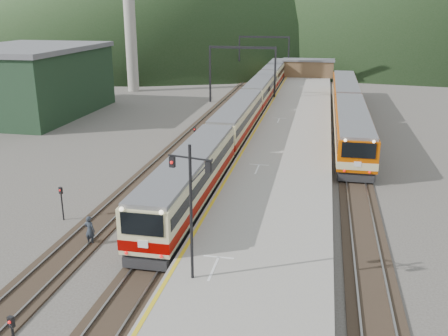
% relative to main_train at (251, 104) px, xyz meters
% --- Properties ---
extents(track_main, '(2.60, 200.00, 0.23)m').
position_rel_main_train_xyz_m(track_main, '(0.00, -4.50, -1.85)').
color(track_main, black).
rests_on(track_main, ground).
extents(track_far, '(2.60, 200.00, 0.23)m').
position_rel_main_train_xyz_m(track_far, '(-5.00, -4.50, -1.85)').
color(track_far, black).
rests_on(track_far, ground).
extents(track_second, '(2.60, 200.00, 0.23)m').
position_rel_main_train_xyz_m(track_second, '(11.50, -4.50, -1.85)').
color(track_second, black).
rests_on(track_second, ground).
extents(platform, '(8.00, 100.00, 1.00)m').
position_rel_main_train_xyz_m(platform, '(5.60, -6.50, -1.42)').
color(platform, gray).
rests_on(platform, ground).
extents(gantry_near, '(9.55, 0.25, 8.00)m').
position_rel_main_train_xyz_m(gantry_near, '(-2.85, 10.50, 3.66)').
color(gantry_near, black).
rests_on(gantry_near, ground).
extents(gantry_far, '(9.55, 0.25, 8.00)m').
position_rel_main_train_xyz_m(gantry_far, '(-2.85, 35.50, 3.66)').
color(gantry_far, black).
rests_on(gantry_far, ground).
extents(warehouse, '(14.50, 20.50, 8.60)m').
position_rel_main_train_xyz_m(warehouse, '(-28.00, -2.50, 2.40)').
color(warehouse, black).
rests_on(warehouse, ground).
extents(station_shed, '(9.40, 4.40, 3.10)m').
position_rel_main_train_xyz_m(station_shed, '(5.60, 33.50, 0.65)').
color(station_shed, brown).
rests_on(station_shed, platform).
extents(main_train, '(2.77, 76.05, 3.38)m').
position_rel_main_train_xyz_m(main_train, '(0.00, 0.00, 0.00)').
color(main_train, '#C9C18A').
rests_on(main_train, track_main).
extents(second_train, '(3.12, 42.52, 3.81)m').
position_rel_main_train_xyz_m(second_train, '(11.50, -0.67, 0.22)').
color(second_train, '#AF4300').
rests_on(second_train, track_second).
extents(signal_mast, '(2.16, 0.64, 6.57)m').
position_rel_main_train_xyz_m(signal_mast, '(3.00, -39.54, 3.10)').
color(signal_mast, black).
rests_on(signal_mast, platform).
extents(short_signal_a, '(0.25, 0.20, 2.27)m').
position_rel_main_train_xyz_m(short_signal_a, '(-2.38, -45.70, -0.46)').
color(short_signal_a, black).
rests_on(short_signal_a, ground).
extents(short_signal_b, '(0.25, 0.21, 2.27)m').
position_rel_main_train_xyz_m(short_signal_b, '(-3.28, -14.79, -0.46)').
color(short_signal_b, black).
rests_on(short_signal_b, ground).
extents(short_signal_c, '(0.27, 0.23, 2.27)m').
position_rel_main_train_xyz_m(short_signal_c, '(-7.58, -32.50, -0.46)').
color(short_signal_c, black).
rests_on(short_signal_c, ground).
extents(worker, '(0.71, 0.53, 1.78)m').
position_rel_main_train_xyz_m(worker, '(-4.27, -35.40, -1.03)').
color(worker, '#232A34').
rests_on(worker, ground).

